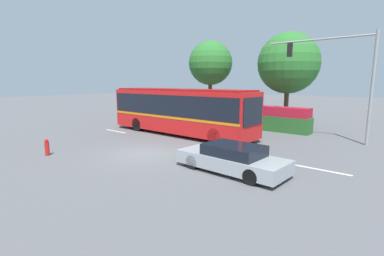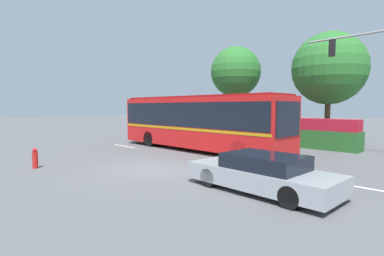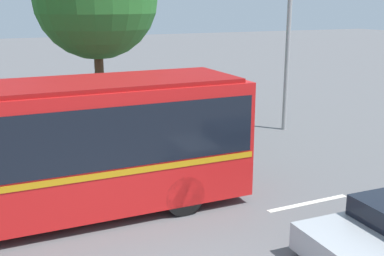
% 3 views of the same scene
% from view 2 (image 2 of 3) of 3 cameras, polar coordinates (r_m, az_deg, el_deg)
% --- Properties ---
extents(ground_plane, '(140.00, 140.00, 0.00)m').
position_cam_2_polar(ground_plane, '(12.41, -7.59, -7.92)').
color(ground_plane, '#5B5B5E').
extents(city_bus, '(11.61, 2.73, 3.21)m').
position_cam_2_polar(city_bus, '(17.49, 1.21, 1.67)').
color(city_bus, red).
rests_on(city_bus, ground).
extents(sedan_foreground, '(4.70, 1.99, 1.16)m').
position_cam_2_polar(sedan_foreground, '(9.31, 13.46, -8.57)').
color(sedan_foreground, '#9EA3A8').
rests_on(sedan_foreground, ground).
extents(flowering_hedge, '(9.47, 1.20, 1.85)m').
position_cam_2_polar(flowering_hedge, '(20.75, 17.42, -0.67)').
color(flowering_hedge, '#286028').
rests_on(flowering_hedge, ground).
extents(street_tree_left, '(4.08, 4.08, 7.48)m').
position_cam_2_polar(street_tree_left, '(24.70, 8.48, 10.69)').
color(street_tree_left, brown).
rests_on(street_tree_left, ground).
extents(street_tree_centre, '(4.95, 4.95, 7.68)m').
position_cam_2_polar(street_tree_centre, '(22.55, 25.10, 10.42)').
color(street_tree_centre, brown).
rests_on(street_tree_centre, ground).
extents(fire_hydrant, '(0.22, 0.22, 0.86)m').
position_cam_2_polar(fire_hydrant, '(14.02, -28.21, -5.27)').
color(fire_hydrant, red).
rests_on(fire_hydrant, ground).
extents(lane_stripe_near, '(2.40, 0.16, 0.01)m').
position_cam_2_polar(lane_stripe_near, '(12.08, 19.43, -8.43)').
color(lane_stripe_near, silver).
rests_on(lane_stripe_near, ground).
extents(lane_stripe_far, '(2.40, 0.16, 0.01)m').
position_cam_2_polar(lane_stripe_far, '(19.71, -13.01, -3.48)').
color(lane_stripe_far, silver).
rests_on(lane_stripe_far, ground).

